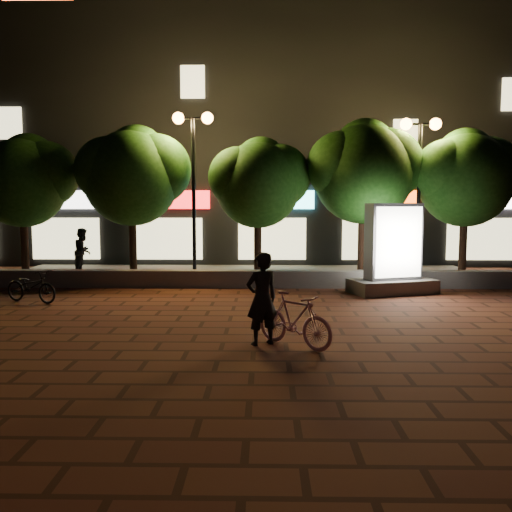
{
  "coord_description": "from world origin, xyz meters",
  "views": [
    {
      "loc": [
        0.76,
        -11.43,
        2.46
      ],
      "look_at": [
        0.52,
        1.5,
        1.17
      ],
      "focal_mm": 37.19,
      "sensor_mm": 36.0,
      "label": 1
    }
  ],
  "objects_px": {
    "street_lamp_left": "(193,153)",
    "street_lamp_right": "(420,157)",
    "tree_far_right": "(467,174)",
    "tree_far_left": "(24,177)",
    "tree_left": "(133,172)",
    "rider": "(262,299)",
    "pedestrian": "(83,251)",
    "tree_right": "(364,168)",
    "scooter_pink": "(294,320)",
    "tree_mid": "(259,179)",
    "scooter_parked": "(31,286)",
    "ad_kiosk": "(393,257)"
  },
  "relations": [
    {
      "from": "tree_right",
      "to": "scooter_pink",
      "type": "height_order",
      "value": "tree_right"
    },
    {
      "from": "tree_left",
      "to": "tree_mid",
      "type": "relative_size",
      "value": 1.09
    },
    {
      "from": "ad_kiosk",
      "to": "scooter_parked",
      "type": "xyz_separation_m",
      "value": [
        -9.33,
        -1.56,
        -0.59
      ]
    },
    {
      "from": "tree_mid",
      "to": "rider",
      "type": "bearing_deg",
      "value": -88.97
    },
    {
      "from": "street_lamp_left",
      "to": "street_lamp_right",
      "type": "bearing_deg",
      "value": 0.0
    },
    {
      "from": "street_lamp_right",
      "to": "rider",
      "type": "bearing_deg",
      "value": -122.47
    },
    {
      "from": "tree_far_left",
      "to": "rider",
      "type": "bearing_deg",
      "value": -45.67
    },
    {
      "from": "tree_far_right",
      "to": "street_lamp_right",
      "type": "xyz_separation_m",
      "value": [
        -1.55,
        -0.26,
        0.53
      ]
    },
    {
      "from": "tree_right",
      "to": "pedestrian",
      "type": "distance_m",
      "value": 9.72
    },
    {
      "from": "scooter_pink",
      "to": "pedestrian",
      "type": "xyz_separation_m",
      "value": [
        -6.69,
        8.81,
        0.38
      ]
    },
    {
      "from": "tree_mid",
      "to": "street_lamp_right",
      "type": "relative_size",
      "value": 0.9
    },
    {
      "from": "rider",
      "to": "pedestrian",
      "type": "xyz_separation_m",
      "value": [
        -6.13,
        8.69,
        0.04
      ]
    },
    {
      "from": "tree_mid",
      "to": "scooter_pink",
      "type": "relative_size",
      "value": 2.86
    },
    {
      "from": "street_lamp_left",
      "to": "scooter_pink",
      "type": "xyz_separation_m",
      "value": [
        2.75,
        -7.68,
        -3.56
      ]
    },
    {
      "from": "street_lamp_left",
      "to": "rider",
      "type": "height_order",
      "value": "street_lamp_left"
    },
    {
      "from": "scooter_pink",
      "to": "pedestrian",
      "type": "bearing_deg",
      "value": 78.36
    },
    {
      "from": "rider",
      "to": "scooter_parked",
      "type": "relative_size",
      "value": 1.06
    },
    {
      "from": "street_lamp_right",
      "to": "rider",
      "type": "distance_m",
      "value": 9.47
    },
    {
      "from": "tree_mid",
      "to": "ad_kiosk",
      "type": "distance_m",
      "value": 4.93
    },
    {
      "from": "tree_right",
      "to": "tree_mid",
      "type": "bearing_deg",
      "value": -180.0
    },
    {
      "from": "rider",
      "to": "pedestrian",
      "type": "bearing_deg",
      "value": -81.85
    },
    {
      "from": "tree_right",
      "to": "pedestrian",
      "type": "relative_size",
      "value": 3.27
    },
    {
      "from": "rider",
      "to": "pedestrian",
      "type": "height_order",
      "value": "pedestrian"
    },
    {
      "from": "street_lamp_left",
      "to": "tree_far_left",
      "type": "bearing_deg",
      "value": 177.24
    },
    {
      "from": "scooter_parked",
      "to": "tree_left",
      "type": "bearing_deg",
      "value": -1.87
    },
    {
      "from": "tree_far_right",
      "to": "tree_far_left",
      "type": "bearing_deg",
      "value": -180.0
    },
    {
      "from": "street_lamp_right",
      "to": "tree_left",
      "type": "bearing_deg",
      "value": 178.32
    },
    {
      "from": "tree_mid",
      "to": "street_lamp_right",
      "type": "bearing_deg",
      "value": -3.04
    },
    {
      "from": "street_lamp_right",
      "to": "scooter_pink",
      "type": "height_order",
      "value": "street_lamp_right"
    },
    {
      "from": "rider",
      "to": "tree_far_left",
      "type": "bearing_deg",
      "value": -72.72
    },
    {
      "from": "tree_mid",
      "to": "tree_far_right",
      "type": "bearing_deg",
      "value": 0.0
    },
    {
      "from": "tree_left",
      "to": "scooter_pink",
      "type": "xyz_separation_m",
      "value": [
        4.69,
        -7.94,
        -2.97
      ]
    },
    {
      "from": "tree_far_left",
      "to": "tree_right",
      "type": "distance_m",
      "value": 10.81
    },
    {
      "from": "tree_left",
      "to": "tree_mid",
      "type": "height_order",
      "value": "tree_left"
    },
    {
      "from": "street_lamp_left",
      "to": "tree_right",
      "type": "bearing_deg",
      "value": 2.81
    },
    {
      "from": "scooter_pink",
      "to": "rider",
      "type": "height_order",
      "value": "rider"
    },
    {
      "from": "street_lamp_right",
      "to": "scooter_parked",
      "type": "height_order",
      "value": "street_lamp_right"
    },
    {
      "from": "tree_far_right",
      "to": "street_lamp_right",
      "type": "bearing_deg",
      "value": -170.39
    },
    {
      "from": "tree_left",
      "to": "pedestrian",
      "type": "bearing_deg",
      "value": 156.36
    },
    {
      "from": "street_lamp_right",
      "to": "pedestrian",
      "type": "distance_m",
      "value": 11.41
    },
    {
      "from": "tree_left",
      "to": "pedestrian",
      "type": "distance_m",
      "value": 3.38
    },
    {
      "from": "ad_kiosk",
      "to": "street_lamp_left",
      "type": "bearing_deg",
      "value": 159.64
    },
    {
      "from": "tree_mid",
      "to": "pedestrian",
      "type": "relative_size",
      "value": 2.91
    },
    {
      "from": "tree_right",
      "to": "street_lamp_left",
      "type": "height_order",
      "value": "street_lamp_left"
    },
    {
      "from": "scooter_parked",
      "to": "street_lamp_right",
      "type": "bearing_deg",
      "value": -50.11
    },
    {
      "from": "tree_right",
      "to": "scooter_pink",
      "type": "distance_m",
      "value": 8.91
    },
    {
      "from": "tree_mid",
      "to": "ad_kiosk",
      "type": "bearing_deg",
      "value": -32.95
    },
    {
      "from": "tree_far_right",
      "to": "pedestrian",
      "type": "height_order",
      "value": "tree_far_right"
    },
    {
      "from": "tree_right",
      "to": "ad_kiosk",
      "type": "relative_size",
      "value": 2.01
    },
    {
      "from": "tree_far_left",
      "to": "tree_mid",
      "type": "bearing_deg",
      "value": -0.0
    }
  ]
}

